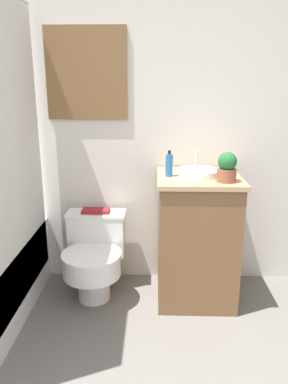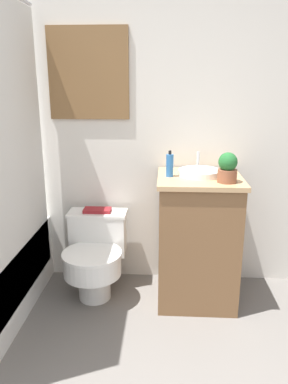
{
  "view_description": "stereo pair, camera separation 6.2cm",
  "coord_description": "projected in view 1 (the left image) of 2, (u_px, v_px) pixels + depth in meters",
  "views": [
    {
      "loc": [
        0.45,
        -0.43,
        1.48
      ],
      "look_at": [
        0.38,
        1.81,
        0.82
      ],
      "focal_mm": 35.0,
      "sensor_mm": 36.0,
      "label": 1
    },
    {
      "loc": [
        0.51,
        -0.43,
        1.48
      ],
      "look_at": [
        0.38,
        1.81,
        0.82
      ],
      "focal_mm": 35.0,
      "sensor_mm": 36.0,
      "label": 2
    }
  ],
  "objects": [
    {
      "name": "potted_plant",
      "position": [
        227.0,
        167.0,
        2.3
      ],
      "size": [
        0.12,
        0.12,
        0.19
      ],
      "color": "brown",
      "rests_on": "vanity"
    },
    {
      "name": "soap_bottle",
      "position": [
        169.0,
        165.0,
        2.43
      ],
      "size": [
        0.05,
        0.05,
        0.17
      ],
      "color": "#2D6BB2",
      "rests_on": "vanity"
    },
    {
      "name": "book_on_tank",
      "position": [
        96.0,
        211.0,
        2.7
      ],
      "size": [
        0.2,
        0.1,
        0.02
      ],
      "color": "maroon",
      "rests_on": "toilet"
    },
    {
      "name": "sink",
      "position": [
        199.0,
        172.0,
        2.48
      ],
      "size": [
        0.28,
        0.32,
        0.13
      ],
      "color": "white",
      "rests_on": "vanity"
    },
    {
      "name": "wall_back",
      "position": [
        93.0,
        115.0,
        2.68
      ],
      "size": [
        3.03,
        0.07,
        2.5
      ],
      "color": "silver",
      "rests_on": "ground_plane"
    },
    {
      "name": "vanity",
      "position": [
        196.0,
        238.0,
        2.59
      ],
      "size": [
        0.55,
        0.54,
        0.89
      ],
      "color": "brown",
      "rests_on": "ground_plane"
    },
    {
      "name": "toilet",
      "position": [
        94.0,
        254.0,
        2.65
      ],
      "size": [
        0.42,
        0.55,
        0.58
      ],
      "color": "white",
      "rests_on": "ground_plane"
    }
  ]
}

